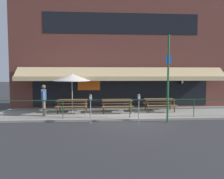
{
  "coord_description": "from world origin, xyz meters",
  "views": [
    {
      "loc": [
        -1.72,
        -10.89,
        2.37
      ],
      "look_at": [
        -0.84,
        1.6,
        1.5
      ],
      "focal_mm": 35.0,
      "sensor_mm": 36.0,
      "label": 1
    }
  ],
  "objects": [
    {
      "name": "picnic_table_left",
      "position": [
        -3.17,
        2.12,
        0.71
      ],
      "size": [
        1.8,
        1.42,
        0.76
      ],
      "color": "brown",
      "rests_on": "patio_deck"
    },
    {
      "name": "patio_umbrella_left",
      "position": [
        -3.17,
        2.1,
        2.18
      ],
      "size": [
        2.14,
        2.14,
        2.38
      ],
      "color": "#B7B2A8",
      "rests_on": "patio_deck"
    },
    {
      "name": "restaurant_building",
      "position": [
        0.0,
        4.23,
        4.09
      ],
      "size": [
        15.0,
        1.6,
        8.25
      ],
      "color": "brown",
      "rests_on": "ground"
    },
    {
      "name": "parking_meter_near",
      "position": [
        -2.02,
        -0.48,
        1.15
      ],
      "size": [
        0.15,
        0.16,
        1.42
      ],
      "color": "gray",
      "rests_on": "ground"
    },
    {
      "name": "parking_meter_far",
      "position": [
        0.3,
        -0.54,
        1.15
      ],
      "size": [
        0.15,
        0.16,
        1.42
      ],
      "color": "gray",
      "rests_on": "ground"
    },
    {
      "name": "street_sign_pole",
      "position": [
        1.76,
        -0.45,
        2.2
      ],
      "size": [
        0.28,
        0.09,
        4.29
      ],
      "color": "#1E6033",
      "rests_on": "ground"
    },
    {
      "name": "pedestrian_walking",
      "position": [
        -4.59,
        1.12,
        1.06
      ],
      "size": [
        0.3,
        0.61,
        1.71
      ],
      "color": "#665B4C",
      "rests_on": "patio_deck"
    },
    {
      "name": "patio_railing",
      "position": [
        0.0,
        0.3,
        0.8
      ],
      "size": [
        13.84,
        0.04,
        0.97
      ],
      "color": "#194723",
      "rests_on": "patio_deck"
    },
    {
      "name": "ground_plane",
      "position": [
        0.0,
        0.0,
        0.0
      ],
      "size": [
        120.0,
        120.0,
        0.0
      ],
      "primitive_type": "plane",
      "color": "#2D2D30"
    },
    {
      "name": "picnic_table_centre",
      "position": [
        -0.52,
        1.97,
        0.71
      ],
      "size": [
        1.8,
        1.42,
        0.76
      ],
      "color": "brown",
      "rests_on": "patio_deck"
    },
    {
      "name": "picnic_table_right",
      "position": [
        2.13,
        2.16,
        0.71
      ],
      "size": [
        1.8,
        1.42,
        0.76
      ],
      "color": "brown",
      "rests_on": "patio_deck"
    },
    {
      "name": "patio_deck",
      "position": [
        0.0,
        2.0,
        0.05
      ],
      "size": [
        15.0,
        4.0,
        0.1
      ],
      "primitive_type": "cube",
      "color": "gray",
      "rests_on": "ground"
    }
  ]
}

